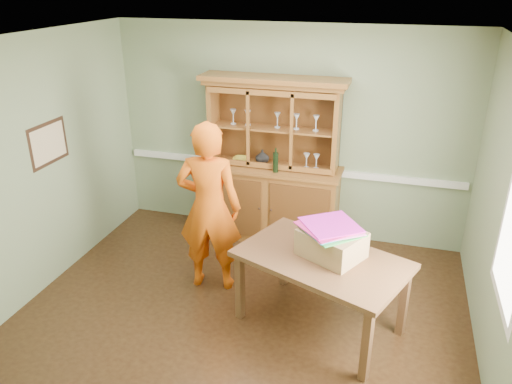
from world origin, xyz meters
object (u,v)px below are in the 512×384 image
(person, at_px, (209,208))
(cardboard_box, at_px, (332,243))
(china_hutch, at_px, (272,184))
(dining_table, at_px, (321,266))

(person, bearing_deg, cardboard_box, 158.29)
(china_hutch, relative_size, dining_table, 1.18)
(cardboard_box, relative_size, person, 0.29)
(cardboard_box, xyz_separation_m, person, (-1.35, 0.32, 0.04))
(china_hutch, bearing_deg, person, -105.07)
(person, bearing_deg, dining_table, 154.94)
(dining_table, distance_m, person, 1.35)
(dining_table, distance_m, cardboard_box, 0.24)
(china_hutch, height_order, dining_table, china_hutch)
(cardboard_box, bearing_deg, dining_table, -139.35)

